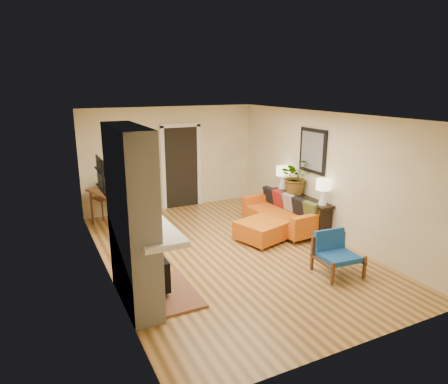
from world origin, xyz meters
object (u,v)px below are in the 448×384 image
Objects in this scene: lamp_far at (282,175)px; ottoman at (261,230)px; sofa at (284,213)px; lamp_near at (323,189)px; blue_chair at (335,251)px; console_table at (301,203)px; dining_table at (117,197)px; houseplant at (296,176)px.

ottoman is at bearing -138.58° from lamp_far.
lamp_near is (0.34, -0.85, 0.72)m from sofa.
console_table reaches higher than blue_chair.
sofa is 1.17m from lamp_near.
lamp_near is at bearing -90.00° from console_table.
lamp_far is at bearing 90.00° from console_table.
sofa is at bearing 157.93° from console_table.
console_table is (0.82, 2.07, 0.19)m from blue_chair.
blue_chair is at bearing -106.16° from lamp_far.
console_table is at bearing 15.09° from ottoman.
dining_table is at bearing 125.24° from blue_chair.
blue_chair is 0.89× the size of houseplant.
blue_chair is 3.02m from lamp_far.
sofa is at bearing -119.08° from lamp_far.
console_table is 3.43× the size of lamp_near.
lamp_near is at bearing -35.88° from dining_table.
blue_chair is at bearing -76.49° from ottoman.
dining_table is at bearing 162.21° from lamp_far.
dining_table is at bearing 151.55° from sofa.
lamp_near reaches higher than ottoman.
lamp_far reaches higher than blue_chair.
blue_chair is 1.36× the size of lamp_near.
console_table is at bearing 90.00° from lamp_near.
console_table is 3.43× the size of lamp_far.
sofa is at bearing 112.09° from lamp_near.
lamp_far reaches higher than sofa.
ottoman is 1.61m from houseplant.
dining_table is at bearing 152.13° from console_table.
houseplant reaches higher than dining_table.
ottoman is at bearing -43.20° from dining_table.
sofa is at bearing -167.99° from houseplant.
ottoman is (-0.89, -0.47, -0.10)m from sofa.
lamp_far is at bearing 88.95° from houseplant.
dining_table reaches higher than blue_chair.
lamp_near is at bearing -67.91° from sofa.
ottoman is at bearing -164.91° from console_table.
ottoman is 1.91× the size of lamp_near.
houseplant is (0.33, 0.07, 0.80)m from sofa.
blue_chair is 1.36× the size of lamp_far.
ottoman is at bearing 163.14° from lamp_near.
sofa is 3.72× the size of lamp_near.
sofa is at bearing 77.85° from blue_chair.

